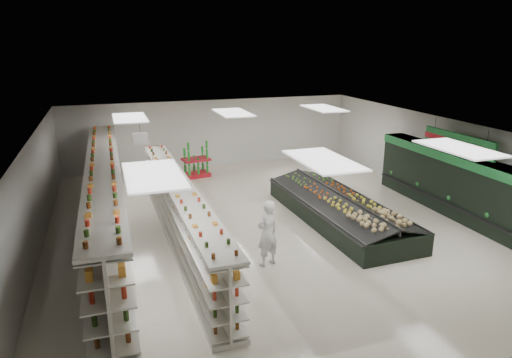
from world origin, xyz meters
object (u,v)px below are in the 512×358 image
object	(u,v)px
soda_endcap	(196,161)
shopper_main	(267,233)
gondola_center	(180,216)
produce_island	(338,208)
gondola_left	(106,201)
shopper_background	(158,167)

from	to	relation	value
soda_endcap	shopper_main	size ratio (longest dim) A/B	0.81
gondola_center	soda_endcap	distance (m)	7.09
shopper_main	produce_island	bearing A→B (deg)	-167.92
gondola_left	shopper_main	size ratio (longest dim) A/B	7.13
soda_endcap	shopper_main	xyz separation A→B (m)	(0.16, -9.05, 0.20)
produce_island	soda_endcap	size ratio (longest dim) A/B	4.45
produce_island	soda_endcap	distance (m)	7.65
produce_island	soda_endcap	bearing A→B (deg)	117.70
produce_island	shopper_background	distance (m)	7.67
gondola_center	shopper_background	distance (m)	5.53
gondola_center	soda_endcap	bearing A→B (deg)	74.00
soda_endcap	shopper_main	distance (m)	9.06
gondola_center	soda_endcap	size ratio (longest dim) A/B	7.07
produce_island	soda_endcap	world-z (taller)	soda_endcap
shopper_main	shopper_background	distance (m)	7.98
gondola_center	produce_island	xyz separation A→B (m)	(5.38, 0.08, -0.40)
gondola_center	shopper_main	distance (m)	2.97
shopper_background	produce_island	bearing A→B (deg)	-113.94
shopper_main	shopper_background	bearing A→B (deg)	-97.39
gondola_center	shopper_background	size ratio (longest dim) A/B	5.71
gondola_center	produce_island	size ratio (longest dim) A/B	1.59
gondola_center	shopper_main	size ratio (longest dim) A/B	5.72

